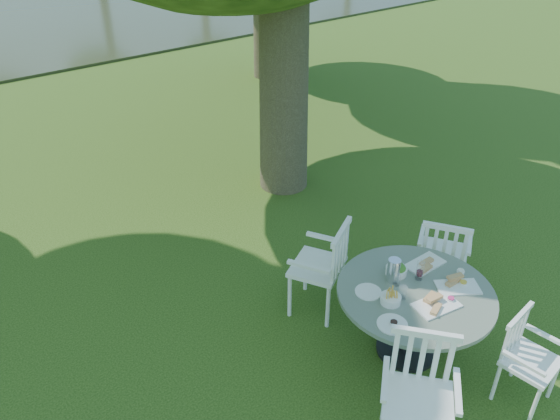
{
  "coord_description": "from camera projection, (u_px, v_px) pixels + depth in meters",
  "views": [
    {
      "loc": [
        -2.98,
        -3.57,
        3.81
      ],
      "look_at": [
        0.0,
        0.2,
        0.85
      ],
      "focal_mm": 35.0,
      "sensor_mm": 36.0,
      "label": 1
    }
  ],
  "objects": [
    {
      "name": "chair_nw",
      "position": [
        327.0,
        263.0,
        5.3
      ],
      "size": [
        0.68,
        0.66,
        1.01
      ],
      "rotation": [
        0.0,
        0.0,
        -2.64
      ],
      "color": "white",
      "rests_on": "ground"
    },
    {
      "name": "tableware",
      "position": [
        408.0,
        283.0,
        4.77
      ],
      "size": [
        1.16,
        0.76,
        0.23
      ],
      "color": "white",
      "rests_on": "table"
    },
    {
      "name": "ground",
      "position": [
        291.0,
        284.0,
        5.96
      ],
      "size": [
        140.0,
        140.0,
        0.0
      ],
      "primitive_type": "plane",
      "color": "#1D390B",
      "rests_on": "ground"
    },
    {
      "name": "chair_sw",
      "position": [
        419.0,
        384.0,
        4.04
      ],
      "size": [
        0.69,
        0.69,
        1.01
      ],
      "rotation": [
        0.0,
        0.0,
        -0.89
      ],
      "color": "white",
      "rests_on": "ground"
    },
    {
      "name": "chair_se",
      "position": [
        523.0,
        351.0,
        4.46
      ],
      "size": [
        0.46,
        0.44,
        0.83
      ],
      "rotation": [
        0.0,
        0.0,
        0.11
      ],
      "color": "white",
      "rests_on": "ground"
    },
    {
      "name": "chair_ne",
      "position": [
        443.0,
        252.0,
        5.52
      ],
      "size": [
        0.63,
        0.64,
        0.94
      ],
      "rotation": [
        0.0,
        0.0,
        -4.15
      ],
      "color": "white",
      "rests_on": "ground"
    },
    {
      "name": "table",
      "position": [
        414.0,
        303.0,
        4.82
      ],
      "size": [
        1.37,
        1.37,
        0.72
      ],
      "color": "black",
      "rests_on": "ground"
    }
  ]
}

